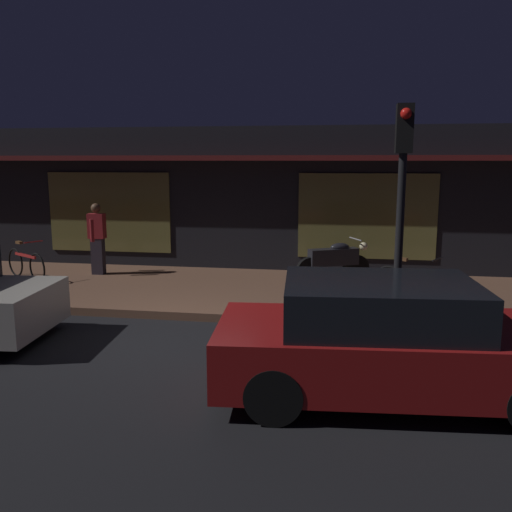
{
  "coord_description": "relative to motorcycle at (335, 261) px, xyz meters",
  "views": [
    {
      "loc": [
        2.64,
        -7.83,
        2.8
      ],
      "look_at": [
        0.99,
        2.4,
        0.95
      ],
      "focal_mm": 37.72,
      "sensor_mm": 36.0,
      "label": 1
    }
  ],
  "objects": [
    {
      "name": "parked_car_across",
      "position": [
        0.71,
        -5.38,
        0.06
      ],
      "size": [
        4.22,
        2.07,
        1.42
      ],
      "color": "black",
      "rests_on": "ground_plane"
    },
    {
      "name": "person_photographer",
      "position": [
        -5.51,
        0.05,
        0.38
      ],
      "size": [
        0.39,
        0.61,
        1.67
      ],
      "color": "#28232D",
      "rests_on": "sidewalk_slab"
    },
    {
      "name": "storefront_building",
      "position": [
        -2.5,
        2.59,
        1.16
      ],
      "size": [
        18.0,
        3.3,
        3.6
      ],
      "color": "black",
      "rests_on": "ground_plane"
    },
    {
      "name": "motorcycle",
      "position": [
        0.0,
        0.0,
        0.0
      ],
      "size": [
        1.58,
        0.91,
        0.97
      ],
      "color": "black",
      "rests_on": "sidewalk_slab"
    },
    {
      "name": "ground_plane",
      "position": [
        -2.5,
        -3.79,
        -0.65
      ],
      "size": [
        60.0,
        60.0,
        0.0
      ],
      "primitive_type": "plane",
      "color": "black"
    },
    {
      "name": "sidewalk_slab",
      "position": [
        -2.5,
        -0.79,
        -0.57
      ],
      "size": [
        18.0,
        4.0,
        0.15
      ],
      "primitive_type": "cube",
      "color": "brown",
      "rests_on": "ground_plane"
    },
    {
      "name": "traffic_light_pole",
      "position": [
        0.99,
        -3.43,
        1.83
      ],
      "size": [
        0.24,
        0.33,
        3.6
      ],
      "color": "black",
      "rests_on": "ground_plane"
    },
    {
      "name": "bicycle_parked",
      "position": [
        1.48,
        -1.52,
        -0.14
      ],
      "size": [
        1.44,
        0.9,
        0.91
      ],
      "color": "black",
      "rests_on": "sidewalk_slab"
    },
    {
      "name": "bicycle_extra",
      "position": [
        -6.85,
        -0.77,
        -0.14
      ],
      "size": [
        1.44,
        0.9,
        0.91
      ],
      "color": "black",
      "rests_on": "sidewalk_slab"
    }
  ]
}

